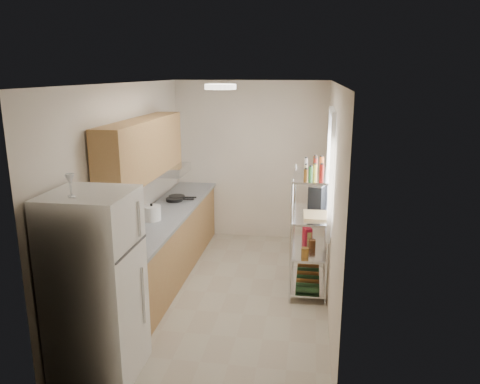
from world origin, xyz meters
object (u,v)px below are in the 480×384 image
Objects in this scene: refrigerator at (96,286)px; espresso_machine at (317,196)px; rice_cooker at (152,213)px; cutting_board at (316,215)px; frying_pan_large at (174,200)px.

refrigerator is 3.08m from espresso_machine.
rice_cooker is 0.58× the size of cutting_board.
cutting_board is at bearing 3.09° from rice_cooker.
frying_pan_large is 0.61× the size of cutting_board.
cutting_board is 0.44m from espresso_machine.
cutting_board is 1.29× the size of espresso_machine.
rice_cooker reaches higher than frying_pan_large.
refrigerator is at bearing -135.14° from cutting_board.
refrigerator is 7.50× the size of rice_cooker.
refrigerator reaches higher than frying_pan_large.
refrigerator is 2.75m from cutting_board.
espresso_machine is (2.05, -0.39, 0.25)m from frying_pan_large.
frying_pan_large is 0.79× the size of espresso_machine.
frying_pan_large is 2.20m from cutting_board.
cutting_board is (2.04, -0.81, 0.10)m from frying_pan_large.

